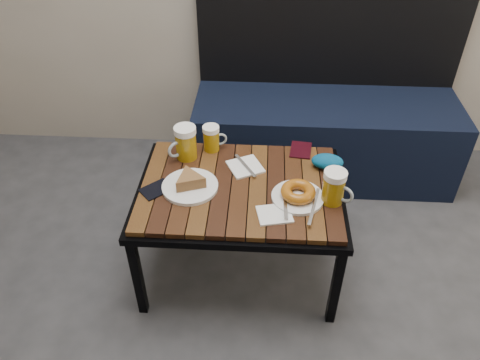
# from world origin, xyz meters

# --- Properties ---
(bench) EXTENTS (1.40, 0.50, 0.95)m
(bench) POSITION_xyz_m (0.25, 1.76, 0.27)
(bench) COLOR black
(bench) RESTS_ON ground
(cafe_table) EXTENTS (0.84, 0.62, 0.47)m
(cafe_table) POSITION_xyz_m (-0.17, 1.00, 0.43)
(cafe_table) COLOR black
(cafe_table) RESTS_ON ground
(beer_mug_left) EXTENTS (0.14, 0.13, 0.15)m
(beer_mug_left) POSITION_xyz_m (-0.42, 1.18, 0.55)
(beer_mug_left) COLOR #98710C
(beer_mug_left) RESTS_ON cafe_table
(beer_mug_centre) EXTENTS (0.11, 0.09, 0.12)m
(beer_mug_centre) POSITION_xyz_m (-0.31, 1.25, 0.53)
(beer_mug_centre) COLOR #98710C
(beer_mug_centre) RESTS_ON cafe_table
(beer_mug_right) EXTENTS (0.13, 0.12, 0.14)m
(beer_mug_right) POSITION_xyz_m (0.19, 0.92, 0.54)
(beer_mug_right) COLOR #98710C
(beer_mug_right) RESTS_ON cafe_table
(plate_pie) EXTENTS (0.23, 0.23, 0.06)m
(plate_pie) POSITION_xyz_m (-0.37, 0.97, 0.50)
(plate_pie) COLOR white
(plate_pie) RESTS_ON cafe_table
(plate_bagel) EXTENTS (0.20, 0.27, 0.06)m
(plate_bagel) POSITION_xyz_m (0.06, 0.93, 0.50)
(plate_bagel) COLOR white
(plate_bagel) RESTS_ON cafe_table
(napkin_left) EXTENTS (0.17, 0.17, 0.01)m
(napkin_left) POSITION_xyz_m (-0.16, 1.12, 0.48)
(napkin_left) COLOR white
(napkin_left) RESTS_ON cafe_table
(napkin_right) EXTENTS (0.15, 0.13, 0.01)m
(napkin_right) POSITION_xyz_m (-0.03, 0.83, 0.48)
(napkin_right) COLOR white
(napkin_right) RESTS_ON cafe_table
(passport_navy) EXTENTS (0.15, 0.14, 0.01)m
(passport_navy) POSITION_xyz_m (-0.50, 0.95, 0.47)
(passport_navy) COLOR black
(passport_navy) RESTS_ON cafe_table
(passport_burgundy) EXTENTS (0.10, 0.14, 0.01)m
(passport_burgundy) POSITION_xyz_m (0.08, 1.26, 0.48)
(passport_burgundy) COLOR black
(passport_burgundy) RESTS_ON cafe_table
(knit_pouch) EXTENTS (0.14, 0.10, 0.06)m
(knit_pouch) POSITION_xyz_m (0.19, 1.14, 0.50)
(knit_pouch) COLOR navy
(knit_pouch) RESTS_ON cafe_table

